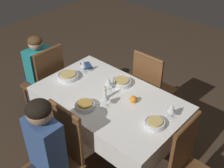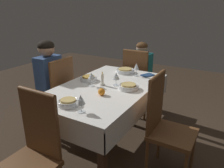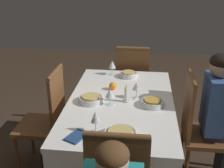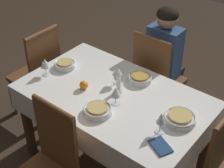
{
  "view_description": "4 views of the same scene",
  "coord_description": "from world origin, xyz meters",
  "px_view_note": "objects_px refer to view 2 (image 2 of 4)",
  "views": [
    {
      "loc": [
        1.46,
        -1.57,
        2.44
      ],
      "look_at": [
        0.04,
        -0.0,
        0.95
      ],
      "focal_mm": 45.0,
      "sensor_mm": 36.0,
      "label": 1
    },
    {
      "loc": [
        1.83,
        1.15,
        1.59
      ],
      "look_at": [
        0.01,
        0.08,
        0.82
      ],
      "focal_mm": 35.0,
      "sensor_mm": 36.0,
      "label": 2
    },
    {
      "loc": [
        -2.12,
        -0.17,
        1.84
      ],
      "look_at": [
        -0.06,
        0.07,
        0.95
      ],
      "focal_mm": 45.0,
      "sensor_mm": 36.0,
      "label": 3
    },
    {
      "loc": [
        -1.29,
        1.63,
        2.38
      ],
      "look_at": [
        0.03,
        -0.02,
        0.84
      ],
      "focal_mm": 55.0,
      "sensor_mm": 36.0,
      "label": 4
    }
  ],
  "objects_px": {
    "person_adult_denim": "(47,82)",
    "wine_glass_north": "(116,76)",
    "bowl_east": "(68,102)",
    "candle_centerpiece": "(102,80)",
    "bowl_south": "(88,78)",
    "napkin_red_folded": "(147,75)",
    "wine_glass_west": "(136,67)",
    "chair_south": "(57,95)",
    "chair_east": "(32,152)",
    "wine_glass_south": "(91,76)",
    "bowl_north": "(129,87)",
    "person_child_teal": "(142,74)",
    "chair_north": "(165,123)",
    "orange_fruit": "(102,92)",
    "dining_table": "(106,94)",
    "chair_west": "(137,80)",
    "wine_glass_east": "(81,100)",
    "bowl_west": "(125,71)"
  },
  "relations": [
    {
      "from": "chair_east",
      "to": "chair_north",
      "type": "xyz_separation_m",
      "value": [
        -0.92,
        0.74,
        0.0
      ]
    },
    {
      "from": "chair_south",
      "to": "chair_west",
      "type": "height_order",
      "value": "same"
    },
    {
      "from": "person_adult_denim",
      "to": "wine_glass_east",
      "type": "xyz_separation_m",
      "value": [
        0.56,
        0.98,
        0.2
      ]
    },
    {
      "from": "candle_centerpiece",
      "to": "napkin_red_folded",
      "type": "height_order",
      "value": "candle_centerpiece"
    },
    {
      "from": "bowl_south",
      "to": "bowl_north",
      "type": "xyz_separation_m",
      "value": [
        0.01,
        0.51,
        -0.0
      ]
    },
    {
      "from": "chair_north",
      "to": "wine_glass_west",
      "type": "bearing_deg",
      "value": 45.84
    },
    {
      "from": "chair_east",
      "to": "bowl_south",
      "type": "relative_size",
      "value": 5.33
    },
    {
      "from": "person_adult_denim",
      "to": "bowl_south",
      "type": "height_order",
      "value": "person_adult_denim"
    },
    {
      "from": "chair_east",
      "to": "wine_glass_south",
      "type": "height_order",
      "value": "chair_east"
    },
    {
      "from": "wine_glass_west",
      "to": "bowl_north",
      "type": "bearing_deg",
      "value": 14.71
    },
    {
      "from": "bowl_south",
      "to": "wine_glass_west",
      "type": "xyz_separation_m",
      "value": [
        -0.44,
        0.39,
        0.08
      ]
    },
    {
      "from": "person_child_teal",
      "to": "chair_north",
      "type": "bearing_deg",
      "value": 121.95
    },
    {
      "from": "napkin_red_folded",
      "to": "bowl_south",
      "type": "bearing_deg",
      "value": -44.53
    },
    {
      "from": "candle_centerpiece",
      "to": "bowl_east",
      "type": "bearing_deg",
      "value": 1.55
    },
    {
      "from": "dining_table",
      "to": "orange_fruit",
      "type": "relative_size",
      "value": 21.03
    },
    {
      "from": "wine_glass_west",
      "to": "orange_fruit",
      "type": "distance_m",
      "value": 0.72
    },
    {
      "from": "person_adult_denim",
      "to": "bowl_east",
      "type": "relative_size",
      "value": 6.71
    },
    {
      "from": "person_child_teal",
      "to": "napkin_red_folded",
      "type": "bearing_deg",
      "value": 117.97
    },
    {
      "from": "wine_glass_south",
      "to": "orange_fruit",
      "type": "relative_size",
      "value": 2.15
    },
    {
      "from": "candle_centerpiece",
      "to": "wine_glass_south",
      "type": "bearing_deg",
      "value": -46.48
    },
    {
      "from": "chair_west",
      "to": "wine_glass_south",
      "type": "height_order",
      "value": "chair_west"
    },
    {
      "from": "bowl_south",
      "to": "wine_glass_north",
      "type": "bearing_deg",
      "value": 94.06
    },
    {
      "from": "dining_table",
      "to": "candle_centerpiece",
      "type": "height_order",
      "value": "candle_centerpiece"
    },
    {
      "from": "chair_south",
      "to": "wine_glass_west",
      "type": "height_order",
      "value": "chair_south"
    },
    {
      "from": "chair_west",
      "to": "chair_south",
      "type": "bearing_deg",
      "value": 57.9
    },
    {
      "from": "bowl_west",
      "to": "wine_glass_east",
      "type": "bearing_deg",
      "value": 9.27
    },
    {
      "from": "bowl_south",
      "to": "wine_glass_north",
      "type": "xyz_separation_m",
      "value": [
        -0.02,
        0.34,
        0.07
      ]
    },
    {
      "from": "orange_fruit",
      "to": "wine_glass_west",
      "type": "bearing_deg",
      "value": 177.13
    },
    {
      "from": "napkin_red_folded",
      "to": "chair_west",
      "type": "bearing_deg",
      "value": -142.74
    },
    {
      "from": "person_adult_denim",
      "to": "person_child_teal",
      "type": "distance_m",
      "value": 1.41
    },
    {
      "from": "person_adult_denim",
      "to": "orange_fruit",
      "type": "distance_m",
      "value": 0.96
    },
    {
      "from": "chair_south",
      "to": "wine_glass_south",
      "type": "height_order",
      "value": "chair_south"
    },
    {
      "from": "person_adult_denim",
      "to": "wine_glass_west",
      "type": "height_order",
      "value": "person_adult_denim"
    },
    {
      "from": "dining_table",
      "to": "candle_centerpiece",
      "type": "distance_m",
      "value": 0.16
    },
    {
      "from": "bowl_east",
      "to": "candle_centerpiece",
      "type": "xyz_separation_m",
      "value": [
        -0.57,
        -0.02,
        0.03
      ]
    },
    {
      "from": "chair_north",
      "to": "bowl_west",
      "type": "height_order",
      "value": "chair_north"
    },
    {
      "from": "bowl_south",
      "to": "napkin_red_folded",
      "type": "bearing_deg",
      "value": 135.47
    },
    {
      "from": "dining_table",
      "to": "napkin_red_folded",
      "type": "height_order",
      "value": "napkin_red_folded"
    },
    {
      "from": "dining_table",
      "to": "bowl_east",
      "type": "height_order",
      "value": "bowl_east"
    },
    {
      "from": "chair_north",
      "to": "bowl_west",
      "type": "bearing_deg",
      "value": 51.02
    },
    {
      "from": "chair_north",
      "to": "person_adult_denim",
      "type": "height_order",
      "value": "person_adult_denim"
    },
    {
      "from": "chair_south",
      "to": "person_child_teal",
      "type": "relative_size",
      "value": 0.93
    },
    {
      "from": "orange_fruit",
      "to": "bowl_east",
      "type": "bearing_deg",
      "value": -20.49
    },
    {
      "from": "bowl_north",
      "to": "candle_centerpiece",
      "type": "xyz_separation_m",
      "value": [
        0.04,
        -0.29,
        0.03
      ]
    },
    {
      "from": "person_adult_denim",
      "to": "wine_glass_north",
      "type": "height_order",
      "value": "person_adult_denim"
    },
    {
      "from": "orange_fruit",
      "to": "dining_table",
      "type": "bearing_deg",
      "value": -157.35
    },
    {
      "from": "wine_glass_south",
      "to": "wine_glass_north",
      "type": "xyz_separation_m",
      "value": [
        -0.15,
        0.21,
        -0.01
      ]
    },
    {
      "from": "person_adult_denim",
      "to": "wine_glass_north",
      "type": "relative_size",
      "value": 8.45
    },
    {
      "from": "chair_north",
      "to": "wine_glass_east",
      "type": "height_order",
      "value": "chair_north"
    },
    {
      "from": "bowl_east",
      "to": "chair_east",
      "type": "bearing_deg",
      "value": -3.86
    }
  ]
}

